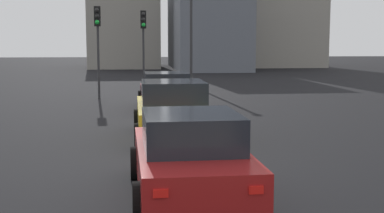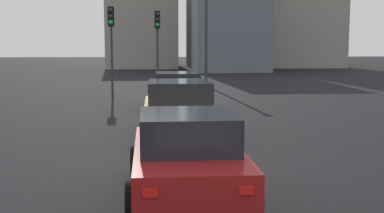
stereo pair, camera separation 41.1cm
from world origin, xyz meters
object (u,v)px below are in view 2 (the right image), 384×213
at_px(street_lamp_kerbside, 206,15).
at_px(car_yellow_second, 179,111).
at_px(car_red_third, 187,156).
at_px(car_maroon_lead, 177,92).
at_px(traffic_light_near_left, 157,34).
at_px(traffic_light_near_right, 111,33).

bearing_deg(street_lamp_kerbside, car_yellow_second, 171.95).
bearing_deg(car_yellow_second, car_red_third, 178.62).
bearing_deg(car_red_third, car_maroon_lead, -2.50).
height_order(car_yellow_second, traffic_light_near_left, traffic_light_near_left).
xyz_separation_m(traffic_light_near_left, street_lamp_kerbside, (4.22, -2.92, 1.18)).
bearing_deg(car_maroon_lead, street_lamp_kerbside, -12.51).
relative_size(traffic_light_near_right, street_lamp_kerbside, 0.60).
xyz_separation_m(car_yellow_second, street_lamp_kerbside, (16.87, -2.39, 3.44)).
relative_size(car_maroon_lead, street_lamp_kerbside, 0.60).
relative_size(traffic_light_near_left, street_lamp_kerbside, 0.59).
distance_m(car_maroon_lead, street_lamp_kerbside, 11.64).
distance_m(car_yellow_second, traffic_light_near_right, 10.67).
height_order(car_red_third, street_lamp_kerbside, street_lamp_kerbside).
height_order(car_maroon_lead, traffic_light_near_left, traffic_light_near_left).
distance_m(car_red_third, traffic_light_near_right, 15.93).
relative_size(car_yellow_second, traffic_light_near_right, 1.03).
bearing_deg(traffic_light_near_right, car_red_third, 12.46).
distance_m(traffic_light_near_left, traffic_light_near_right, 3.34).
relative_size(traffic_light_near_left, traffic_light_near_right, 0.99).
bearing_deg(car_maroon_lead, car_red_third, 177.38).
distance_m(car_maroon_lead, car_red_third, 11.47).
bearing_deg(car_maroon_lead, car_yellow_second, 177.12).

